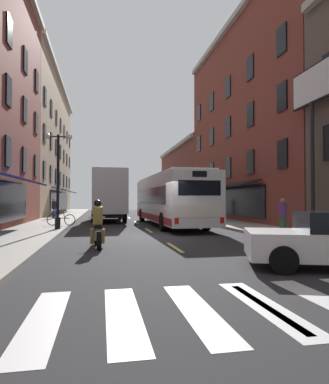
# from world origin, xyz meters

# --- Properties ---
(ground_plane) EXTENTS (34.80, 80.00, 0.10)m
(ground_plane) POSITION_xyz_m (0.00, 0.00, -0.05)
(ground_plane) COLOR #28282B
(lane_centre_dashes) EXTENTS (0.14, 73.90, 0.01)m
(lane_centre_dashes) POSITION_xyz_m (0.00, -0.25, 0.00)
(lane_centre_dashes) COLOR #DBCC4C
(lane_centre_dashes) RESTS_ON ground
(crosswalk_near) EXTENTS (7.10, 2.80, 0.01)m
(crosswalk_near) POSITION_xyz_m (0.00, -10.00, 0.00)
(crosswalk_near) COLOR silver
(crosswalk_near) RESTS_ON ground
(sidewalk_left) EXTENTS (3.00, 80.00, 0.14)m
(sidewalk_left) POSITION_xyz_m (-5.90, 0.00, 0.07)
(sidewalk_left) COLOR #A39E93
(sidewalk_left) RESTS_ON ground
(sidewalk_right) EXTENTS (3.00, 80.00, 0.14)m
(sidewalk_right) POSITION_xyz_m (5.90, 0.00, 0.07)
(sidewalk_right) COLOR #A39E93
(sidewalk_right) RESTS_ON ground
(billboard_sign) EXTENTS (0.40, 2.88, 7.69)m
(billboard_sign) POSITION_xyz_m (7.05, -1.10, 6.03)
(billboard_sign) COLOR black
(billboard_sign) RESTS_ON sidewalk_right
(transit_bus) EXTENTS (2.87, 12.46, 3.21)m
(transit_bus) POSITION_xyz_m (1.78, 6.11, 1.68)
(transit_bus) COLOR silver
(transit_bus) RESTS_ON ground
(box_truck) EXTENTS (2.59, 8.00, 3.80)m
(box_truck) POSITION_xyz_m (-2.00, 11.07, 1.96)
(box_truck) COLOR white
(box_truck) RESTS_ON ground
(sedan_mid) EXTENTS (2.01, 4.77, 1.37)m
(sedan_mid) POSITION_xyz_m (-2.06, 21.00, 0.70)
(sedan_mid) COLOR #515154
(sedan_mid) RESTS_ON ground
(motorcycle_rider) EXTENTS (0.63, 2.07, 1.66)m
(motorcycle_rider) POSITION_xyz_m (-2.65, -3.01, 0.71)
(motorcycle_rider) COLOR black
(motorcycle_rider) RESTS_ON ground
(bicycle_near) EXTENTS (1.68, 0.55, 0.91)m
(bicycle_near) POSITION_xyz_m (-4.85, 5.54, 0.50)
(bicycle_near) COLOR black
(bicycle_near) RESTS_ON sidewalk_left
(pedestrian_near) EXTENTS (0.52, 0.47, 1.64)m
(pedestrian_near) POSITION_xyz_m (-6.31, 13.62, 1.00)
(pedestrian_near) COLOR navy
(pedestrian_near) RESTS_ON sidewalk_left
(pedestrian_mid) EXTENTS (0.36, 0.36, 1.58)m
(pedestrian_mid) POSITION_xyz_m (5.57, -1.04, 0.95)
(pedestrian_mid) COLOR #33663F
(pedestrian_mid) RESTS_ON sidewalk_right
(pedestrian_far) EXTENTS (0.36, 0.36, 1.67)m
(pedestrian_far) POSITION_xyz_m (5.95, 12.11, 1.00)
(pedestrian_far) COLOR navy
(pedestrian_far) RESTS_ON sidewalk_right
(street_lamp_twin) EXTENTS (1.42, 0.32, 4.99)m
(street_lamp_twin) POSITION_xyz_m (-4.76, 3.24, 2.91)
(street_lamp_twin) COLOR black
(street_lamp_twin) RESTS_ON sidewalk_left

